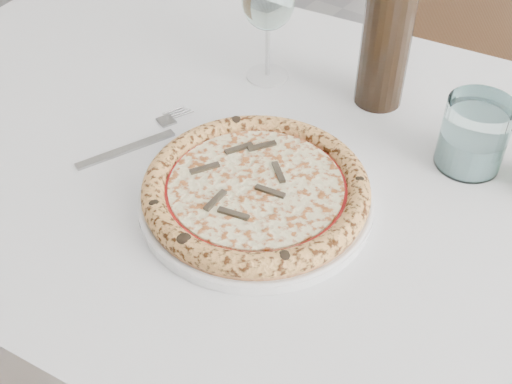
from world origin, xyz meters
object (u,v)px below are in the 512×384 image
(tumbler, at_px, (473,138))
(wine_bottle, at_px, (388,26))
(chair_far, at_px, (446,64))
(wine_glass, at_px, (268,3))
(pizza, at_px, (256,188))
(dining_table, at_px, (296,210))
(plate, at_px, (256,198))

(tumbler, distance_m, wine_bottle, 0.20)
(tumbler, xyz_separation_m, wine_bottle, (-0.17, 0.06, 0.08))
(chair_far, distance_m, wine_glass, 0.69)
(wine_bottle, bearing_deg, chair_far, 97.78)
(pizza, distance_m, wine_bottle, 0.32)
(dining_table, relative_size, wine_bottle, 5.08)
(dining_table, relative_size, plate, 5.01)
(wine_glass, bearing_deg, tumbler, -2.60)
(wine_bottle, bearing_deg, wine_glass, -165.39)
(chair_far, xyz_separation_m, wine_bottle, (0.07, -0.54, 0.35))
(dining_table, relative_size, pizza, 5.22)
(wine_glass, distance_m, wine_bottle, 0.18)
(wine_glass, bearing_deg, pizza, -57.16)
(chair_far, xyz_separation_m, tumbler, (0.25, -0.60, 0.27))
(wine_glass, bearing_deg, dining_table, -43.32)
(chair_far, height_order, plate, chair_far)
(dining_table, xyz_separation_m, plate, (-0.00, -0.10, 0.10))
(plate, bearing_deg, pizza, -163.78)
(chair_far, bearing_deg, pizza, -85.96)
(pizza, bearing_deg, dining_table, 90.00)
(wine_bottle, bearing_deg, dining_table, -93.95)
(wine_glass, height_order, tumbler, wine_glass)
(pizza, relative_size, wine_bottle, 0.97)
(chair_far, height_order, wine_bottle, wine_bottle)
(wine_glass, xyz_separation_m, wine_bottle, (0.18, 0.05, -0.00))
(dining_table, relative_size, tumbler, 15.14)
(wine_bottle, bearing_deg, tumbler, -19.81)
(dining_table, height_order, pizza, pizza)
(dining_table, relative_size, chair_far, 1.64)
(plate, height_order, wine_bottle, wine_bottle)
(pizza, bearing_deg, chair_far, 94.04)
(plate, relative_size, wine_bottle, 1.01)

